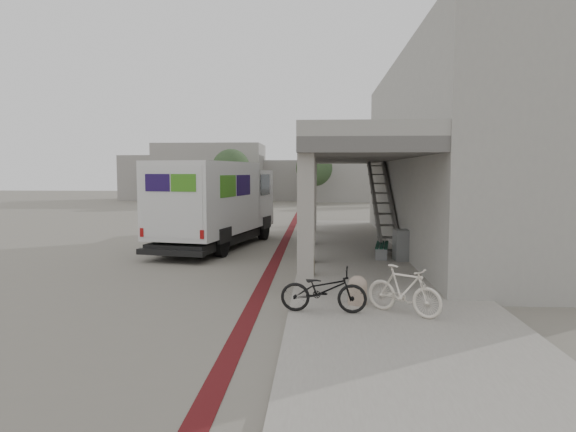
# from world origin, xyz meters

# --- Properties ---
(ground) EXTENTS (120.00, 120.00, 0.00)m
(ground) POSITION_xyz_m (0.00, 0.00, 0.00)
(ground) COLOR slate
(ground) RESTS_ON ground
(bike_lane_stripe) EXTENTS (0.35, 40.00, 0.01)m
(bike_lane_stripe) POSITION_xyz_m (1.00, 2.00, 0.01)
(bike_lane_stripe) COLOR #4F0F12
(bike_lane_stripe) RESTS_ON ground
(sidewalk) EXTENTS (4.40, 28.00, 0.12)m
(sidewalk) POSITION_xyz_m (4.00, 0.00, 0.06)
(sidewalk) COLOR gray
(sidewalk) RESTS_ON ground
(transit_building) EXTENTS (7.60, 17.00, 7.00)m
(transit_building) POSITION_xyz_m (6.83, 4.50, 3.40)
(transit_building) COLOR gray
(transit_building) RESTS_ON ground
(distant_backdrop) EXTENTS (28.00, 10.00, 6.50)m
(distant_backdrop) POSITION_xyz_m (-2.84, 35.89, 2.70)
(distant_backdrop) COLOR gray
(distant_backdrop) RESTS_ON ground
(tree_left) EXTENTS (3.20, 3.20, 4.80)m
(tree_left) POSITION_xyz_m (-5.00, 28.00, 3.18)
(tree_left) COLOR #38281C
(tree_left) RESTS_ON ground
(tree_mid) EXTENTS (3.20, 3.20, 4.80)m
(tree_mid) POSITION_xyz_m (2.00, 30.00, 3.18)
(tree_mid) COLOR #38281C
(tree_mid) RESTS_ON ground
(tree_right) EXTENTS (3.20, 3.20, 4.80)m
(tree_right) POSITION_xyz_m (10.00, 29.00, 3.18)
(tree_right) COLOR #38281C
(tree_right) RESTS_ON ground
(fedex_truck) EXTENTS (3.81, 7.95, 3.26)m
(fedex_truck) POSITION_xyz_m (-1.52, 4.23, 1.74)
(fedex_truck) COLOR black
(fedex_truck) RESTS_ON ground
(bench) EXTENTS (0.64, 1.79, 0.41)m
(bench) POSITION_xyz_m (4.48, 1.70, 0.42)
(bench) COLOR gray
(bench) RESTS_ON sidewalk
(bollard_near) EXTENTS (0.41, 0.41, 0.61)m
(bollard_near) POSITION_xyz_m (3.22, -4.43, 0.42)
(bollard_near) COLOR tan
(bollard_near) RESTS_ON sidewalk
(bollard_far) EXTENTS (0.40, 0.40, 0.60)m
(bollard_far) POSITION_xyz_m (2.10, -1.42, 0.42)
(bollard_far) COLOR gray
(bollard_far) RESTS_ON sidewalk
(utility_cabinet) EXTENTS (0.49, 0.62, 0.97)m
(utility_cabinet) POSITION_xyz_m (5.00, 1.01, 0.61)
(utility_cabinet) COLOR gray
(utility_cabinet) RESTS_ON sidewalk
(bicycle_black) EXTENTS (1.75, 0.72, 0.90)m
(bicycle_black) POSITION_xyz_m (2.50, -5.10, 0.57)
(bicycle_black) COLOR black
(bicycle_black) RESTS_ON sidewalk
(bicycle_cream) EXTENTS (1.55, 1.33, 0.96)m
(bicycle_cream) POSITION_xyz_m (4.07, -5.17, 0.60)
(bicycle_cream) COLOR silver
(bicycle_cream) RESTS_ON sidewalk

